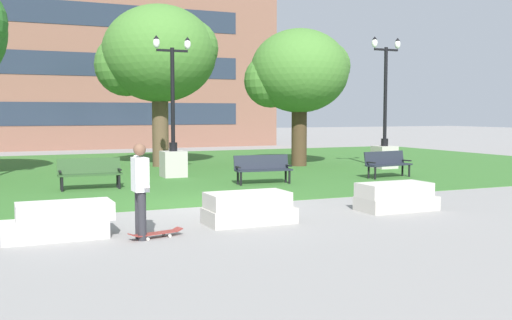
# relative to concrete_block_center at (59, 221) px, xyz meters

# --- Properties ---
(ground_plane) EXTENTS (140.00, 140.00, 0.00)m
(ground_plane) POSITION_rel_concrete_block_center_xyz_m (3.66, 2.37, -0.31)
(ground_plane) COLOR gray
(grass_lawn) EXTENTS (40.00, 20.00, 0.02)m
(grass_lawn) POSITION_rel_concrete_block_center_xyz_m (3.66, 12.37, -0.30)
(grass_lawn) COLOR #336628
(grass_lawn) RESTS_ON ground
(concrete_block_center) EXTENTS (1.91, 0.90, 0.64)m
(concrete_block_center) POSITION_rel_concrete_block_center_xyz_m (0.00, 0.00, 0.00)
(concrete_block_center) COLOR #BCB7B2
(concrete_block_center) RESTS_ON ground
(concrete_block_left) EXTENTS (1.80, 0.90, 0.64)m
(concrete_block_left) POSITION_rel_concrete_block_center_xyz_m (3.66, -0.06, 0.00)
(concrete_block_left) COLOR #B2ADA3
(concrete_block_left) RESTS_ON ground
(concrete_block_right) EXTENTS (1.80, 0.90, 0.64)m
(concrete_block_right) POSITION_rel_concrete_block_center_xyz_m (7.41, 0.08, 0.00)
(concrete_block_right) COLOR #B2ADA3
(concrete_block_right) RESTS_ON ground
(person_skateboarder) EXTENTS (0.24, 1.11, 1.71)m
(person_skateboarder) POSITION_rel_concrete_block_center_xyz_m (1.31, -0.71, 0.66)
(person_skateboarder) COLOR #28282D
(person_skateboarder) RESTS_ON ground
(skateboard) EXTENTS (1.04, 0.45, 0.14)m
(skateboard) POSITION_rel_concrete_block_center_xyz_m (1.58, -0.71, -0.22)
(skateboard) COLOR maroon
(skateboard) RESTS_ON ground
(park_bench_near_left) EXTENTS (1.81, 0.58, 0.90)m
(park_bench_near_left) POSITION_rel_concrete_block_center_xyz_m (1.52, 6.70, 0.23)
(park_bench_near_left) COLOR #284723
(park_bench_near_left) RESTS_ON grass_lawn
(park_bench_near_right) EXTENTS (1.84, 0.69, 0.90)m
(park_bench_near_right) POSITION_rel_concrete_block_center_xyz_m (6.70, 5.90, 0.23)
(park_bench_near_right) COLOR #1E232D
(park_bench_near_right) RESTS_ON grass_lawn
(park_bench_far_left) EXTENTS (1.86, 0.78, 0.90)m
(park_bench_far_left) POSITION_rel_concrete_block_center_xyz_m (11.41, 5.88, 0.23)
(park_bench_far_left) COLOR #1E232D
(park_bench_far_left) RESTS_ON grass_lawn
(lamp_post_left) EXTENTS (1.32, 0.80, 4.86)m
(lamp_post_left) POSITION_rel_concrete_block_center_xyz_m (4.70, 9.04, 0.70)
(lamp_post_left) COLOR #ADA89E
(lamp_post_left) RESTS_ON grass_lawn
(lamp_post_right) EXTENTS (1.32, 0.80, 5.23)m
(lamp_post_right) POSITION_rel_concrete_block_center_xyz_m (13.39, 8.77, 0.77)
(lamp_post_right) COLOR #ADA89E
(lamp_post_right) RESTS_ON grass_lawn
(tree_far_right) EXTENTS (4.93, 4.70, 6.67)m
(tree_far_right) POSITION_rel_concrete_block_center_xyz_m (5.32, 13.34, 4.31)
(tree_far_right) COLOR brown
(tree_far_right) RESTS_ON grass_lawn
(tree_far_left) EXTENTS (4.31, 4.11, 5.73)m
(tree_far_left) POSITION_rel_concrete_block_center_xyz_m (10.73, 11.20, 3.62)
(tree_far_left) COLOR #42301E
(tree_far_left) RESTS_ON grass_lawn
(building_facade_distant) EXTENTS (24.40, 1.03, 13.79)m
(building_facade_distant) POSITION_rel_concrete_block_center_xyz_m (4.87, 26.87, 6.58)
(building_facade_distant) COLOR brown
(building_facade_distant) RESTS_ON ground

